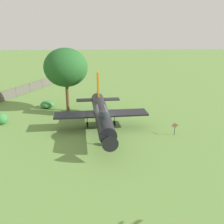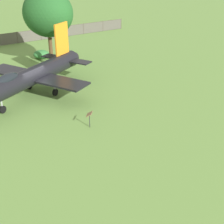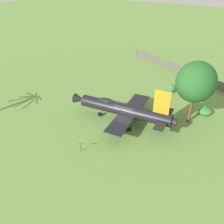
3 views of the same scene
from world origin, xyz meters
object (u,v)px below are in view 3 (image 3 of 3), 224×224
Objects in this scene: shrub_near_fence at (171,88)px; shrub_by_tree at (205,111)px; shade_tree at (196,82)px; display_jet at (122,109)px; info_plaque at (80,145)px.

shrub_by_tree is (-3.87, -5.86, -0.18)m from shrub_near_fence.
shade_tree is 4.42× the size of shrub_by_tree.
shade_tree reaches higher than display_jet.
display_jet is 11.24m from shrub_by_tree.
shade_tree is 6.86× the size of info_plaque.
display_jet is 7.64× the size of shrub_by_tree.
shade_tree is 9.43m from shrub_near_fence.
shade_tree reaches higher than shrub_by_tree.
shrub_by_tree is at bearing -34.51° from info_plaque.
info_plaque is at bearing 145.49° from shrub_by_tree.
shrub_by_tree is (2.87, -1.37, -5.02)m from shade_tree.
shrub_near_fence is (10.98, -2.72, -1.24)m from display_jet.
display_jet reaches higher than info_plaque.
display_jet is 10.33× the size of shrub_near_fence.
shrub_near_fence is 0.74× the size of shrub_by_tree.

